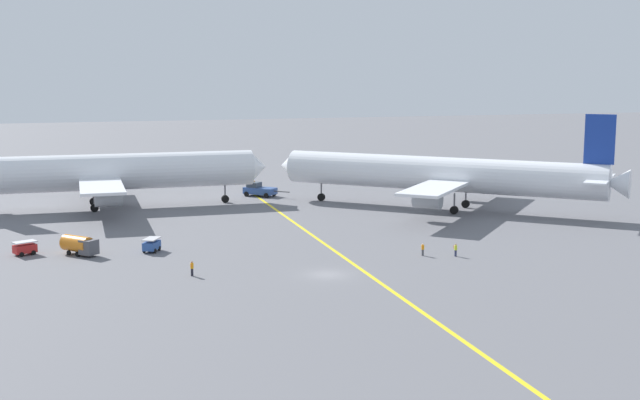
{
  "coord_description": "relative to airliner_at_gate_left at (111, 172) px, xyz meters",
  "views": [
    {
      "loc": [
        -27.78,
        -84.37,
        22.26
      ],
      "look_at": [
        7.74,
        27.0,
        4.0
      ],
      "focal_mm": 46.08,
      "sensor_mm": 36.0,
      "label": 1
    }
  ],
  "objects": [
    {
      "name": "pushback_tug",
      "position": [
        26.24,
        5.13,
        -4.72
      ],
      "size": [
        7.43,
        7.31,
        2.8
      ],
      "color": "#2D4C8C",
      "rests_on": "ground"
    },
    {
      "name": "ground_crew_marshaller_foreground",
      "position": [
        37.59,
        -50.07,
        -5.09
      ],
      "size": [
        0.5,
        0.36,
        1.55
      ],
      "color": "#2D3351",
      "rests_on": "ground"
    },
    {
      "name": "ground_crew_wing_walker_right",
      "position": [
        5.38,
        -50.1,
        -5.02
      ],
      "size": [
        0.36,
        0.49,
        1.69
      ],
      "color": "black",
      "rests_on": "ground"
    },
    {
      "name": "taxiway_stripe",
      "position": [
        24.46,
        -43.95,
        -5.89
      ],
      "size": [
        3.65,
        119.97,
        0.01
      ],
      "primitive_type": "cube",
      "rotation": [
        0.0,
        0.0,
        -0.03
      ],
      "color": "yellow",
      "rests_on": "ground"
    },
    {
      "name": "ground_crew_ramp_agent_by_cones",
      "position": [
        33.91,
        -48.54,
        -5.1
      ],
      "size": [
        0.37,
        0.45,
        1.55
      ],
      "color": "#4C4C51",
      "rests_on": "ground"
    },
    {
      "name": "jet_bridge",
      "position": [
        -2.54,
        20.9,
        -1.96
      ],
      "size": [
        3.84,
        21.5,
        5.72
      ],
      "color": "#B7B7BC",
      "rests_on": "ground"
    },
    {
      "name": "gse_baggage_cart_near_cluster",
      "position": [
        2.5,
        -36.18,
        -5.03
      ],
      "size": [
        2.68,
        3.15,
        1.71
      ],
      "color": "#2D5199",
      "rests_on": "ground"
    },
    {
      "name": "ground_plane",
      "position": [
        19.84,
        -53.95,
        -5.9
      ],
      "size": [
        600.0,
        600.0,
        0.0
      ],
      "primitive_type": "plane",
      "color": "slate"
    },
    {
      "name": "gse_fuel_bowser_stubby",
      "position": [
        -6.07,
        -35.56,
        -4.56
      ],
      "size": [
        4.66,
        4.91,
        2.4
      ],
      "color": "orange",
      "rests_on": "ground"
    },
    {
      "name": "airliner_at_gate_left",
      "position": [
        0.0,
        0.0,
        0.0
      ],
      "size": [
        51.8,
        39.28,
        16.93
      ],
      "color": "white",
      "rests_on": "ground"
    },
    {
      "name": "airliner_being_pushed",
      "position": [
        51.15,
        -18.19,
        -0.13
      ],
      "size": [
        46.94,
        44.53,
        16.07
      ],
      "color": "white",
      "rests_on": "ground"
    },
    {
      "name": "gse_baggage_cart_trailing",
      "position": [
        -12.56,
        -33.34,
        -5.03
      ],
      "size": [
        3.14,
        2.58,
        1.71
      ],
      "color": "red",
      "rests_on": "ground"
    }
  ]
}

